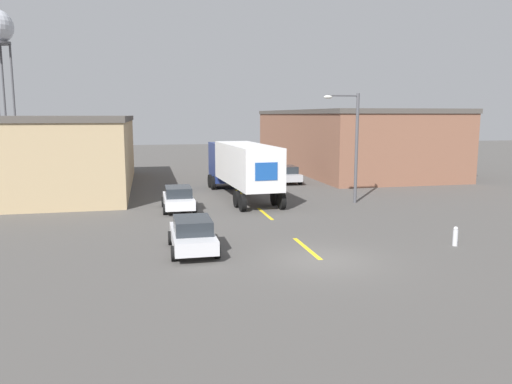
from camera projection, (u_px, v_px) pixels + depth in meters
The scene contains 10 objects.
ground_plane at pixel (321, 260), 19.64m from camera, with size 160.00×160.00×0.00m, color #4C4947.
road_centerline at pixel (265, 214), 28.91m from camera, with size 0.20×19.07×0.01m.
warehouse_left at pixel (65, 152), 38.56m from camera, with size 9.95×20.78×5.61m.
warehouse_right at pixel (344, 140), 52.75m from camera, with size 12.27×27.73×6.18m.
semi_truck at pixel (241, 164), 34.62m from camera, with size 3.40×12.25×3.74m.
parked_car_left_far at pixel (178, 198), 29.88m from camera, with size 1.92×4.10×1.44m.
parked_car_left_near at pixel (193, 234), 20.84m from camera, with size 1.92×4.10×1.44m.
parked_car_right_far at pixel (286, 174), 41.97m from camera, with size 1.92×4.10×1.44m.
street_lamp at pixel (352, 139), 31.83m from camera, with size 2.39×0.32×7.03m.
fire_hydrant at pixel (455, 236), 21.78m from camera, with size 0.22×0.22×0.86m.
Camera 1 is at (-6.59, -18.01, 5.67)m, focal length 35.00 mm.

